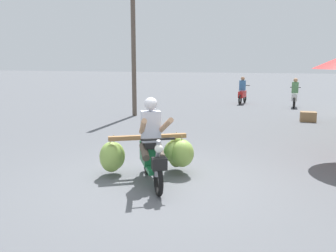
{
  "coord_description": "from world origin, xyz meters",
  "views": [
    {
      "loc": [
        1.91,
        -6.03,
        2.23
      ],
      "look_at": [
        -0.18,
        0.9,
        0.9
      ],
      "focal_mm": 38.5,
      "sensor_mm": 36.0,
      "label": 1
    }
  ],
  "objects_px": {
    "motorbike_main_loaded": "(153,152)",
    "motorbike_distant_ahead_right": "(295,96)",
    "produce_crate": "(308,117)",
    "utility_pole": "(133,30)",
    "motorbike_distant_ahead_left": "(242,93)"
  },
  "relations": [
    {
      "from": "motorbike_main_loaded",
      "to": "motorbike_distant_ahead_right",
      "type": "distance_m",
      "value": 12.17
    },
    {
      "from": "motorbike_main_loaded",
      "to": "produce_crate",
      "type": "height_order",
      "value": "motorbike_main_loaded"
    },
    {
      "from": "utility_pole",
      "to": "produce_crate",
      "type": "bearing_deg",
      "value": 4.43
    },
    {
      "from": "motorbike_main_loaded",
      "to": "motorbike_distant_ahead_left",
      "type": "relative_size",
      "value": 1.21
    },
    {
      "from": "produce_crate",
      "to": "motorbike_distant_ahead_right",
      "type": "bearing_deg",
      "value": 94.55
    },
    {
      "from": "motorbike_distant_ahead_right",
      "to": "produce_crate",
      "type": "xyz_separation_m",
      "value": [
        0.33,
        -4.09,
        -0.39
      ]
    },
    {
      "from": "motorbike_distant_ahead_right",
      "to": "utility_pole",
      "type": "bearing_deg",
      "value": -143.97
    },
    {
      "from": "motorbike_main_loaded",
      "to": "utility_pole",
      "type": "xyz_separation_m",
      "value": [
        -3.3,
        7.18,
        2.88
      ]
    },
    {
      "from": "motorbike_distant_ahead_left",
      "to": "produce_crate",
      "type": "height_order",
      "value": "motorbike_distant_ahead_left"
    },
    {
      "from": "motorbike_distant_ahead_right",
      "to": "motorbike_distant_ahead_left",
      "type": "bearing_deg",
      "value": 163.61
    },
    {
      "from": "motorbike_main_loaded",
      "to": "produce_crate",
      "type": "relative_size",
      "value": 3.49
    },
    {
      "from": "motorbike_main_loaded",
      "to": "motorbike_distant_ahead_left",
      "type": "height_order",
      "value": "motorbike_main_loaded"
    },
    {
      "from": "motorbike_distant_ahead_left",
      "to": "produce_crate",
      "type": "xyz_separation_m",
      "value": [
        2.84,
        -4.83,
        -0.39
      ]
    },
    {
      "from": "motorbike_distant_ahead_left",
      "to": "motorbike_distant_ahead_right",
      "type": "distance_m",
      "value": 2.62
    },
    {
      "from": "motorbike_main_loaded",
      "to": "utility_pole",
      "type": "bearing_deg",
      "value": 114.67
    }
  ]
}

